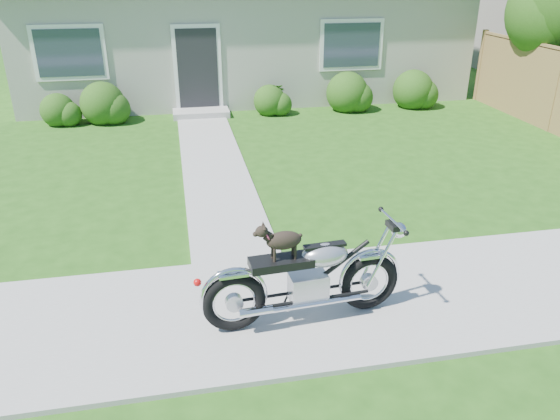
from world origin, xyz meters
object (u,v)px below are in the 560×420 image
object	(u,v)px
house	(240,14)
fence	(556,90)
potted_plant_right	(277,99)
potted_plant_left	(102,107)
motorcycle_with_dog	(308,277)

from	to	relation	value
house	fence	size ratio (longest dim) A/B	1.90
fence	potted_plant_right	distance (m)	6.52
fence	potted_plant_left	world-z (taller)	fence
potted_plant_right	potted_plant_left	bearing A→B (deg)	180.00
fence	potted_plant_left	size ratio (longest dim) A/B	8.83
potted_plant_right	motorcycle_with_dog	bearing A→B (deg)	-98.71
potted_plant_left	motorcycle_with_dog	xyz separation A→B (m)	(2.96, -8.85, 0.18)
house	potted_plant_left	distance (m)	5.48
house	potted_plant_right	bearing A→B (deg)	-82.76
potted_plant_right	motorcycle_with_dog	distance (m)	8.96
fence	potted_plant_right	xyz separation A→B (m)	(-5.86, 2.80, -0.56)
potted_plant_right	motorcycle_with_dog	xyz separation A→B (m)	(-1.36, -8.85, 0.17)
potted_plant_left	house	bearing A→B (deg)	41.63
fence	potted_plant_right	world-z (taller)	fence
motorcycle_with_dog	fence	bearing A→B (deg)	35.95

